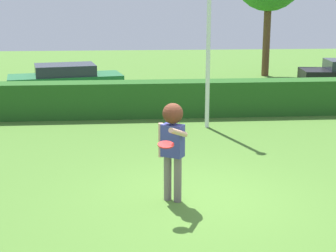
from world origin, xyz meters
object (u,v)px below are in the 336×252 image
at_px(lamppost, 209,14).
at_px(parked_car_green, 65,79).
at_px(person, 173,138).
at_px(frisbee, 166,145).

distance_m(lamppost, parked_car_green, 7.36).
relative_size(person, frisbee, 6.65).
height_order(person, parked_car_green, person).
height_order(person, frisbee, person).
bearing_deg(person, lamppost, 74.56).
relative_size(lamppost, parked_car_green, 1.29).
xyz_separation_m(person, parked_car_green, (-3.09, 10.62, -0.48)).
xyz_separation_m(person, lamppost, (1.50, 5.44, 2.02)).
xyz_separation_m(frisbee, lamppost, (1.67, 6.07, 1.95)).
bearing_deg(lamppost, frisbee, -105.39).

